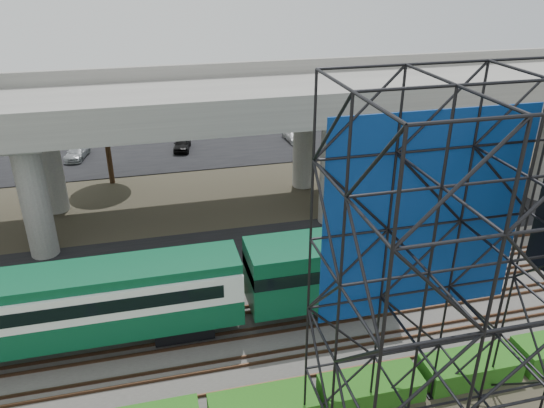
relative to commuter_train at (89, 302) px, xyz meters
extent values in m
plane|color=#474233|center=(6.19, -2.00, -2.88)|extent=(140.00, 140.00, 0.00)
cube|color=slate|center=(6.19, 0.00, -2.78)|extent=(90.00, 12.00, 0.20)
cube|color=black|center=(6.19, 8.50, -2.84)|extent=(90.00, 5.00, 0.08)
cube|color=black|center=(6.19, 32.00, -2.84)|extent=(90.00, 18.00, 0.08)
cube|color=slate|center=(6.19, 54.00, -2.87)|extent=(140.00, 40.00, 0.03)
cube|color=#472D1E|center=(6.19, -4.72, -2.60)|extent=(90.00, 0.08, 0.16)
cube|color=#472D1E|center=(6.19, -3.28, -2.60)|extent=(90.00, 0.08, 0.16)
cube|color=#472D1E|center=(6.19, -2.72, -2.60)|extent=(90.00, 0.08, 0.16)
cube|color=#472D1E|center=(6.19, -1.28, -2.60)|extent=(90.00, 0.08, 0.16)
cube|color=#472D1E|center=(6.19, -0.72, -2.60)|extent=(90.00, 0.08, 0.16)
cube|color=#472D1E|center=(6.19, 0.72, -2.60)|extent=(90.00, 0.08, 0.16)
cube|color=#472D1E|center=(6.19, 1.28, -2.60)|extent=(90.00, 0.08, 0.16)
cube|color=#472D1E|center=(6.19, 2.72, -2.60)|extent=(90.00, 0.08, 0.16)
cube|color=#472D1E|center=(6.19, 3.28, -2.60)|extent=(90.00, 0.08, 0.16)
cube|color=#472D1E|center=(6.19, 4.72, -2.60)|extent=(90.00, 0.08, 0.16)
cube|color=black|center=(4.38, 0.00, -2.07)|extent=(3.00, 2.20, 0.90)
cube|color=#0A4B2E|center=(-2.12, 0.00, -0.92)|extent=(19.00, 3.00, 1.40)
cube|color=white|center=(-2.12, 0.00, 0.53)|extent=(19.00, 3.00, 1.50)
cube|color=#0A4B2E|center=(-2.12, 0.00, 1.53)|extent=(19.00, 2.60, 0.50)
cube|color=black|center=(-1.12, 0.00, 0.58)|extent=(15.00, 3.06, 0.70)
cube|color=#0A4B2E|center=(11.88, 0.00, 0.08)|extent=(8.00, 3.00, 3.40)
cube|color=#9E9B93|center=(6.19, 14.00, 5.72)|extent=(80.00, 12.00, 1.20)
cube|color=#9E9B93|center=(6.19, 8.25, 6.87)|extent=(80.00, 0.50, 1.10)
cube|color=#9E9B93|center=(6.19, 19.75, 6.87)|extent=(80.00, 0.50, 1.10)
cylinder|color=#9E9B93|center=(-3.81, 10.50, 1.12)|extent=(1.80, 1.80, 8.00)
cylinder|color=#9E9B93|center=(-3.81, 17.50, 1.12)|extent=(1.80, 1.80, 8.00)
cube|color=#9E9B93|center=(-3.81, 14.00, 4.82)|extent=(2.40, 9.00, 0.60)
cylinder|color=#9E9B93|center=(16.19, 10.50, 1.12)|extent=(1.80, 1.80, 8.00)
cylinder|color=#9E9B93|center=(16.19, 17.50, 1.12)|extent=(1.80, 1.80, 8.00)
cube|color=#9E9B93|center=(16.19, 14.00, 4.82)|extent=(2.40, 9.00, 0.60)
cylinder|color=#9E9B93|center=(34.19, 17.50, 1.12)|extent=(1.80, 1.80, 8.00)
cube|color=#9E9B93|center=(34.19, 14.00, 4.82)|extent=(2.40, 9.00, 0.60)
cube|color=navy|center=(13.34, -6.95, 6.42)|extent=(8.10, 0.08, 8.25)
cube|color=#1E5D15|center=(7.19, -6.30, -2.37)|extent=(4.60, 1.80, 1.03)
cube|color=#1E5D15|center=(12.19, -6.30, -2.38)|extent=(4.60, 1.80, 1.01)
cube|color=#1E5D15|center=(17.19, -6.30, -2.32)|extent=(4.60, 1.80, 1.12)
cylinder|color=#382314|center=(20.19, 10.50, -0.48)|extent=(0.44, 0.44, 4.80)
ellipsoid|color=#1E5D15|center=(20.19, 10.50, 2.72)|extent=(4.94, 4.94, 4.18)
cylinder|color=#382314|center=(0.19, 22.00, -0.48)|extent=(0.44, 0.44, 4.80)
ellipsoid|color=#1E5D15|center=(0.19, 22.00, 2.72)|extent=(4.94, 4.94, 4.18)
imported|color=#A9ABB0|center=(-7.60, 34.00, -2.18)|extent=(2.11, 3.98, 1.25)
imported|color=#9CA0A4|center=(-3.22, 29.00, -2.20)|extent=(2.54, 4.40, 1.20)
imported|color=white|center=(4.47, 34.00, -2.22)|extent=(2.60, 4.42, 1.15)
imported|color=black|center=(6.90, 29.00, -2.14)|extent=(2.23, 4.07, 1.31)
imported|color=#B9BCC1|center=(14.93, 34.00, -2.17)|extent=(2.00, 4.03, 1.27)
imported|color=silver|center=(18.66, 29.00, -2.23)|extent=(1.92, 4.05, 1.14)
imported|color=gray|center=(22.54, 34.00, -2.19)|extent=(2.94, 4.71, 1.21)
camera|label=1|loc=(3.57, -22.69, 15.39)|focal=35.00mm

